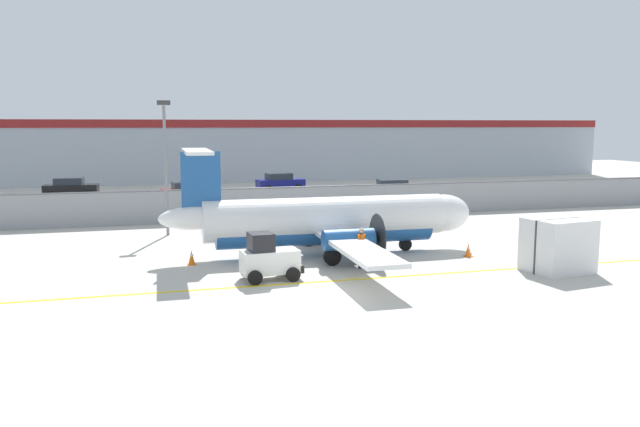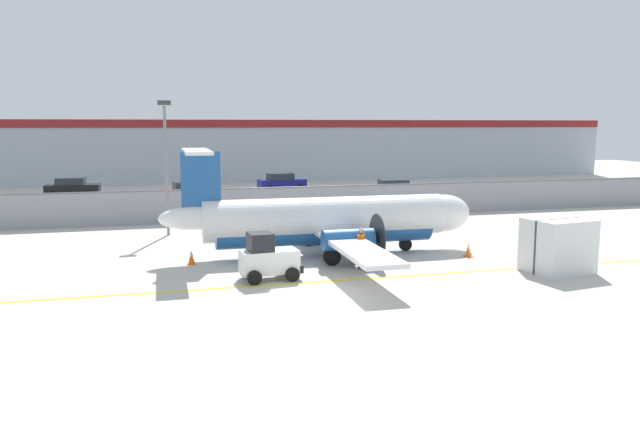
# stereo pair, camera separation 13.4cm
# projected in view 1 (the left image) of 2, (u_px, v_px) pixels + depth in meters

# --- Properties ---
(ground_plane) EXTENTS (140.00, 140.00, 0.01)m
(ground_plane) POSITION_uv_depth(u_px,v_px,m) (325.00, 281.00, 24.01)
(ground_plane) COLOR #BCB7AD
(perimeter_fence) EXTENTS (98.00, 0.10, 2.10)m
(perimeter_fence) POSITION_uv_depth(u_px,v_px,m) (257.00, 203.00, 39.15)
(perimeter_fence) COLOR gray
(perimeter_fence) RESTS_ON ground
(parking_lot_strip) EXTENTS (98.00, 17.00, 0.12)m
(parking_lot_strip) POSITION_uv_depth(u_px,v_px,m) (233.00, 199.00, 50.29)
(parking_lot_strip) COLOR #38383A
(parking_lot_strip) RESTS_ON ground
(background_building) EXTENTS (91.00, 8.10, 6.50)m
(background_building) POSITION_uv_depth(u_px,v_px,m) (211.00, 150.00, 67.50)
(background_building) COLOR #A8B2BC
(background_building) RESTS_ON ground
(commuter_airplane) EXTENTS (14.71, 16.02, 4.92)m
(commuter_airplane) POSITION_uv_depth(u_px,v_px,m) (331.00, 220.00, 28.79)
(commuter_airplane) COLOR white
(commuter_airplane) RESTS_ON ground
(baggage_tug) EXTENTS (2.42, 1.56, 1.88)m
(baggage_tug) POSITION_uv_depth(u_px,v_px,m) (269.00, 258.00, 24.15)
(baggage_tug) COLOR silver
(baggage_tug) RESTS_ON ground
(ground_crew_worker) EXTENTS (0.48, 0.48, 1.70)m
(ground_crew_worker) POSITION_uv_depth(u_px,v_px,m) (361.00, 246.00, 26.16)
(ground_crew_worker) COLOR #191E4C
(ground_crew_worker) RESTS_ON ground
(cargo_container) EXTENTS (2.67, 2.34, 2.20)m
(cargo_container) POSITION_uv_depth(u_px,v_px,m) (558.00, 245.00, 25.47)
(cargo_container) COLOR silver
(cargo_container) RESTS_ON ground
(traffic_cone_near_left) EXTENTS (0.36, 0.36, 0.64)m
(traffic_cone_near_left) POSITION_uv_depth(u_px,v_px,m) (247.00, 263.00, 25.78)
(traffic_cone_near_left) COLOR orange
(traffic_cone_near_left) RESTS_ON ground
(traffic_cone_near_right) EXTENTS (0.36, 0.36, 0.64)m
(traffic_cone_near_right) POSITION_uv_depth(u_px,v_px,m) (468.00, 250.00, 28.49)
(traffic_cone_near_right) COLOR orange
(traffic_cone_near_right) RESTS_ON ground
(traffic_cone_far_left) EXTENTS (0.36, 0.36, 0.64)m
(traffic_cone_far_left) POSITION_uv_depth(u_px,v_px,m) (192.00, 258.00, 26.86)
(traffic_cone_far_left) COLOR orange
(traffic_cone_far_left) RESTS_ON ground
(parked_car_0) EXTENTS (4.28, 2.17, 1.58)m
(parked_car_0) POSITION_uv_depth(u_px,v_px,m) (71.00, 187.00, 51.08)
(parked_car_0) COLOR black
(parked_car_0) RESTS_ON parking_lot_strip
(parked_car_1) EXTENTS (4.38, 2.42, 1.58)m
(parked_car_1) POSITION_uv_depth(u_px,v_px,m) (189.00, 192.00, 47.40)
(parked_car_1) COLOR red
(parked_car_1) RESTS_ON parking_lot_strip
(parked_car_2) EXTENTS (4.36, 2.37, 1.58)m
(parked_car_2) POSITION_uv_depth(u_px,v_px,m) (280.00, 182.00, 55.98)
(parked_car_2) COLOR navy
(parked_car_2) RESTS_ON parking_lot_strip
(parked_car_3) EXTENTS (4.34, 2.32, 1.58)m
(parked_car_3) POSITION_uv_depth(u_px,v_px,m) (393.00, 190.00, 49.33)
(parked_car_3) COLOR gray
(parked_car_3) RESTS_ON parking_lot_strip
(apron_light_pole) EXTENTS (0.70, 0.30, 7.27)m
(apron_light_pole) POSITION_uv_depth(u_px,v_px,m) (165.00, 156.00, 33.53)
(apron_light_pole) COLOR slate
(apron_light_pole) RESTS_ON ground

